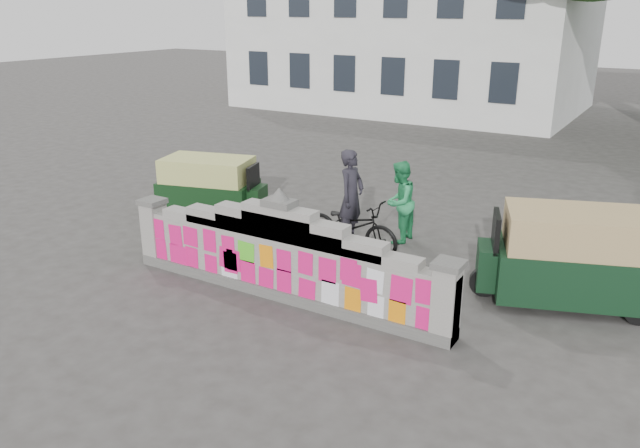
# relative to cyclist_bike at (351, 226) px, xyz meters

# --- Properties ---
(ground) EXTENTS (100.00, 100.00, 0.00)m
(ground) POSITION_rel_cyclist_bike_xyz_m (-0.03, -2.50, -0.57)
(ground) COLOR #383533
(ground) RESTS_ON ground
(parapet_wall) EXTENTS (6.48, 0.44, 2.01)m
(parapet_wall) POSITION_rel_cyclist_bike_xyz_m (-0.03, -2.50, 0.18)
(parapet_wall) COLOR #4C4C49
(parapet_wall) RESTS_ON ground
(building) EXTENTS (16.00, 10.00, 8.90)m
(building) POSITION_rel_cyclist_bike_xyz_m (-7.03, 19.49, 3.45)
(building) COLOR silver
(building) RESTS_ON ground
(cyclist_bike) EXTENTS (2.19, 0.82, 1.14)m
(cyclist_bike) POSITION_rel_cyclist_bike_xyz_m (0.00, 0.00, 0.00)
(cyclist_bike) COLOR black
(cyclist_bike) RESTS_ON ground
(cyclist_rider) EXTENTS (0.48, 0.72, 1.93)m
(cyclist_rider) POSITION_rel_cyclist_bike_xyz_m (-0.00, 0.00, 0.40)
(cyclist_rider) COLOR #232129
(cyclist_rider) RESTS_ON ground
(pedestrian) EXTENTS (0.69, 0.88, 1.79)m
(pedestrian) POSITION_rel_cyclist_bike_xyz_m (0.58, 1.10, 0.33)
(pedestrian) COLOR #2A9C5A
(pedestrian) RESTS_ON ground
(rickshaw_left) EXTENTS (2.71, 1.77, 1.46)m
(rickshaw_left) POSITION_rel_cyclist_bike_xyz_m (-4.01, 0.32, 0.19)
(rickshaw_left) COLOR black
(rickshaw_left) RESTS_ON ground
(rickshaw_right) EXTENTS (3.08, 2.17, 1.66)m
(rickshaw_right) POSITION_rel_cyclist_bike_xyz_m (4.31, -0.14, 0.29)
(rickshaw_right) COLOR black
(rickshaw_right) RESTS_ON ground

